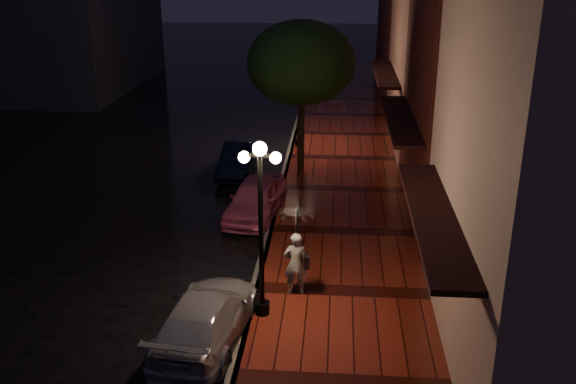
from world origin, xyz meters
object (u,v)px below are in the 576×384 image
at_px(parking_meter, 299,224).
at_px(streetlamp_far, 299,92).
at_px(streetlamp_near, 261,220).
at_px(navy_car, 240,158).
at_px(silver_car, 206,318).
at_px(pink_car, 256,198).
at_px(woman_with_umbrella, 296,238).
at_px(street_tree, 302,65).

bearing_deg(parking_meter, streetlamp_far, 71.54).
relative_size(streetlamp_near, parking_meter, 3.32).
xyz_separation_m(navy_car, silver_car, (0.98, -11.64, -0.00)).
bearing_deg(streetlamp_far, pink_car, -97.01).
bearing_deg(streetlamp_far, navy_car, -121.99).
xyz_separation_m(pink_car, silver_car, (-0.20, -7.33, -0.04)).
relative_size(navy_car, silver_car, 0.88).
height_order(streetlamp_far, silver_car, streetlamp_far).
relative_size(pink_car, woman_with_umbrella, 1.62).
distance_m(navy_car, woman_with_umbrella, 10.04).
xyz_separation_m(pink_car, woman_with_umbrella, (1.69, -5.25, 1.05)).
height_order(street_tree, pink_car, street_tree).
bearing_deg(silver_car, navy_car, -78.62).
height_order(streetlamp_far, pink_car, streetlamp_far).
xyz_separation_m(street_tree, pink_car, (-1.21, -4.71, -3.60)).
distance_m(streetlamp_far, street_tree, 3.44).
height_order(streetlamp_near, navy_car, streetlamp_near).
height_order(streetlamp_near, pink_car, streetlamp_near).
distance_m(pink_car, silver_car, 7.33).
relative_size(streetlamp_far, woman_with_umbrella, 1.84).
distance_m(streetlamp_far, woman_with_umbrella, 13.02).
bearing_deg(pink_car, streetlamp_far, 90.78).
xyz_separation_m(streetlamp_near, parking_meter, (0.65, 3.61, -1.66)).
distance_m(street_tree, navy_car, 4.37).
bearing_deg(woman_with_umbrella, parking_meter, -96.05).
relative_size(streetlamp_far, silver_car, 1.03).
bearing_deg(silver_car, pink_car, -84.98).
height_order(silver_car, woman_with_umbrella, woman_with_umbrella).
height_order(street_tree, silver_car, street_tree).
distance_m(pink_car, woman_with_umbrella, 5.61).
relative_size(street_tree, parking_meter, 4.46).
distance_m(streetlamp_near, woman_with_umbrella, 1.55).
distance_m(streetlamp_far, silver_car, 15.23).
xyz_separation_m(streetlamp_far, woman_with_umbrella, (0.74, -12.97, -0.90)).
distance_m(pink_car, parking_meter, 3.13).
bearing_deg(streetlamp_near, street_tree, 88.65).
xyz_separation_m(navy_car, woman_with_umbrella, (2.86, -9.56, 1.09)).
height_order(silver_car, parking_meter, parking_meter).
relative_size(streetlamp_near, streetlamp_far, 1.00).
xyz_separation_m(silver_car, woman_with_umbrella, (1.88, 2.08, 1.09)).
bearing_deg(navy_car, silver_car, -82.96).
bearing_deg(pink_car, street_tree, 83.41).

